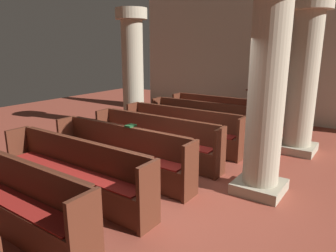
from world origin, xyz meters
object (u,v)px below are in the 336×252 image
object	(u,v)px
pew_row_3	(155,138)
pillar_aisle_rear	(267,86)
pew_row_1	(203,119)
lectern	(254,109)
pew_row_2	(182,128)
pew_row_4	(121,151)
pew_row_5	(74,169)
pew_row_0	(220,113)
pillar_far_side	(133,68)
kneeler_box_red	(266,150)
hymn_book	(130,126)
pew_row_6	(9,195)
pillar_aisle_side	(304,74)

from	to	relation	value
pew_row_3	pillar_aisle_rear	xyz separation A→B (m)	(2.34, -0.19, 1.28)
pew_row_1	lectern	size ratio (longest dim) A/B	2.84
pew_row_2	pew_row_4	distance (m)	2.11
pew_row_2	pew_row_4	world-z (taller)	same
pew_row_5	lectern	distance (m)	6.65
pew_row_0	pew_row_1	distance (m)	1.05
pew_row_1	pillar_far_side	world-z (taller)	pillar_far_side
pew_row_2	pillar_aisle_rear	distance (m)	2.94
pew_row_0	pillar_aisle_rear	xyz separation A→B (m)	(2.34, -3.35, 1.28)
lectern	kneeler_box_red	bearing A→B (deg)	-65.08
pew_row_3	lectern	bearing A→B (deg)	83.43
pew_row_1	pew_row_3	world-z (taller)	same
pillar_aisle_rear	hymn_book	xyz separation A→B (m)	(-2.25, -0.68, -0.82)
pew_row_4	pew_row_6	size ratio (longest dim) A/B	1.00
pew_row_0	pillar_aisle_rear	size ratio (longest dim) A/B	0.90
pew_row_2	lectern	distance (m)	3.50
kneeler_box_red	pew_row_4	bearing A→B (deg)	-123.78
pew_row_5	pew_row_6	size ratio (longest dim) A/B	1.00
pew_row_1	pillar_aisle_side	world-z (taller)	pillar_aisle_side
pew_row_1	pew_row_3	bearing A→B (deg)	-90.00
pew_row_5	pillar_aisle_rear	xyz separation A→B (m)	(2.34, 1.92, 1.28)
pew_row_6	pillar_far_side	xyz separation A→B (m)	(-2.29, 5.13, 1.28)
pew_row_3	pillar_aisle_rear	size ratio (longest dim) A/B	0.90
pew_row_3	lectern	distance (m)	4.55
pillar_far_side	lectern	bearing A→B (deg)	42.36
pew_row_5	pillar_aisle_side	distance (m)	5.19
pew_row_6	pillar_aisle_rear	world-z (taller)	pillar_aisle_rear
pew_row_1	pew_row_5	distance (m)	4.22
pew_row_1	hymn_book	distance (m)	3.01
pew_row_2	pew_row_6	bearing A→B (deg)	-90.00
pew_row_3	pew_row_5	xyz separation A→B (m)	(0.00, -2.11, 0.00)
pillar_far_side	pillar_aisle_rear	bearing A→B (deg)	-24.95
kneeler_box_red	pew_row_2	bearing A→B (deg)	-160.93
pew_row_1	pew_row_5	xyz separation A→B (m)	(0.00, -4.22, 0.00)
pew_row_6	pillar_aisle_side	distance (m)	6.12
pillar_aisle_rear	pillar_aisle_side	bearing A→B (deg)	90.00
pew_row_6	pillar_aisle_side	world-z (taller)	pillar_aisle_side
pillar_aisle_rear	lectern	xyz separation A→B (m)	(-1.82, 4.71, -1.33)
pillar_aisle_side	pillar_aisle_rear	size ratio (longest dim) A/B	1.00
pew_row_4	hymn_book	xyz separation A→B (m)	(0.09, 0.19, 0.46)
pew_row_0	pillar_aisle_side	distance (m)	2.79
pew_row_4	pew_row_3	bearing A→B (deg)	90.00
lectern	hymn_book	bearing A→B (deg)	-94.58
pillar_aisle_side	pillar_aisle_rear	distance (m)	2.53
pew_row_3	pillar_aisle_rear	distance (m)	2.67
pew_row_3	pew_row_6	world-z (taller)	same
pew_row_6	lectern	size ratio (longest dim) A/B	2.84
pew_row_2	hymn_book	distance (m)	1.98
kneeler_box_red	pew_row_1	bearing A→B (deg)	167.11
pew_row_1	pew_row_2	distance (m)	1.05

